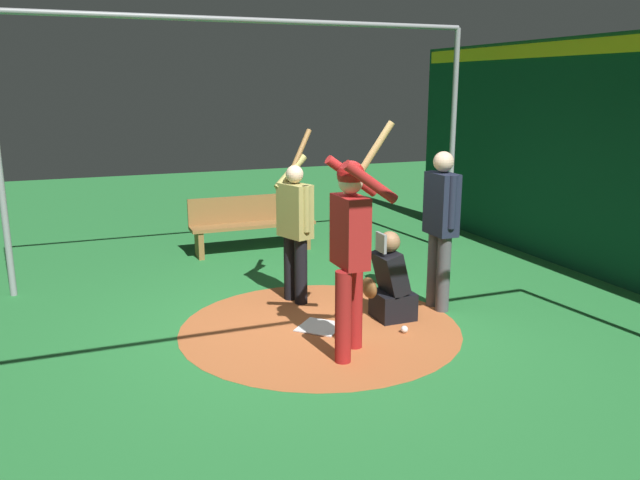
# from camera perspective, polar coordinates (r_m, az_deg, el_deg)

# --- Properties ---
(ground_plane) EXTENTS (25.42, 25.42, 0.00)m
(ground_plane) POSITION_cam_1_polar(r_m,az_deg,el_deg) (6.75, 0.00, -7.86)
(ground_plane) COLOR #287A38
(dirt_circle) EXTENTS (2.93, 2.93, 0.01)m
(dirt_circle) POSITION_cam_1_polar(r_m,az_deg,el_deg) (6.75, 0.00, -7.83)
(dirt_circle) COLOR #B76033
(dirt_circle) RESTS_ON ground
(home_plate) EXTENTS (0.59, 0.59, 0.01)m
(home_plate) POSITION_cam_1_polar(r_m,az_deg,el_deg) (6.75, 0.00, -7.76)
(home_plate) COLOR white
(home_plate) RESTS_ON dirt_circle
(batter) EXTENTS (0.68, 0.49, 2.16)m
(batter) POSITION_cam_1_polar(r_m,az_deg,el_deg) (5.79, 2.79, 0.12)
(batter) COLOR maroon
(batter) RESTS_ON ground
(catcher) EXTENTS (0.58, 0.40, 0.98)m
(catcher) POSITION_cam_1_polar(r_m,az_deg,el_deg) (6.93, 6.26, -4.00)
(catcher) COLOR black
(catcher) RESTS_ON ground
(umpire) EXTENTS (0.22, 0.49, 1.78)m
(umpire) POSITION_cam_1_polar(r_m,az_deg,el_deg) (7.19, 10.73, 1.62)
(umpire) COLOR #4C4C51
(umpire) RESTS_ON ground
(visitor) EXTENTS (0.53, 0.59, 1.98)m
(visitor) POSITION_cam_1_polar(r_m,az_deg,el_deg) (7.32, -2.21, 1.44)
(visitor) COLOR black
(visitor) RESTS_ON ground
(back_wall) EXTENTS (0.23, 9.42, 3.11)m
(back_wall) POSITION_cam_1_polar(r_m,az_deg,el_deg) (8.73, 26.21, 6.29)
(back_wall) COLOR #0C3D26
(back_wall) RESTS_ON ground
(cage_frame) EXTENTS (6.20, 4.80, 3.31)m
(cage_frame) POSITION_cam_1_polar(r_m,az_deg,el_deg) (6.28, 0.00, 12.21)
(cage_frame) COLOR gray
(cage_frame) RESTS_ON ground
(bench) EXTENTS (1.89, 0.36, 0.85)m
(bench) POSITION_cam_1_polar(r_m,az_deg,el_deg) (9.71, -6.07, 1.55)
(bench) COLOR olive
(bench) RESTS_ON ground
(baseball_0) EXTENTS (0.07, 0.07, 0.07)m
(baseball_0) POSITION_cam_1_polar(r_m,az_deg,el_deg) (6.66, 7.54, -7.90)
(baseball_0) COLOR white
(baseball_0) RESTS_ON dirt_circle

